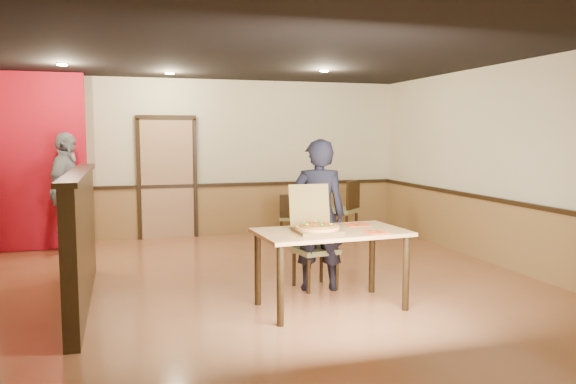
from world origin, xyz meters
name	(u,v)px	position (x,y,z in m)	size (l,w,h in m)	color
floor	(258,284)	(0.00, 0.00, 0.00)	(7.00, 7.00, 0.00)	#BB7248
ceiling	(256,52)	(0.00, 0.00, 2.80)	(7.00, 7.00, 0.00)	black
wall_back	(212,158)	(0.00, 3.50, 1.40)	(7.00, 7.00, 0.00)	beige
wall_right	(504,166)	(3.50, 0.00, 1.40)	(7.00, 7.00, 0.00)	beige
wainscot_back	(213,211)	(0.00, 3.47, 0.45)	(7.00, 0.04, 0.90)	olive
chair_rail_back	(213,185)	(0.00, 3.45, 0.92)	(7.00, 0.06, 0.06)	black
wainscot_right	(500,234)	(3.47, 0.00, 0.45)	(0.04, 7.00, 0.90)	olive
chair_rail_right	(500,200)	(3.45, 0.00, 0.92)	(0.06, 7.00, 0.06)	black
back_door	(167,179)	(-0.80, 3.46, 1.05)	(0.90, 0.06, 2.10)	tan
booth_partition	(81,236)	(-2.00, -0.20, 0.74)	(0.20, 3.10, 1.44)	black
red_accent_panel	(32,162)	(-2.90, 3.00, 1.40)	(1.60, 0.20, 2.78)	#B90D1F
spot_a	(62,65)	(-2.30, 1.80, 2.78)	(0.14, 0.14, 0.02)	beige
spot_b	(170,73)	(-0.80, 2.50, 2.78)	(0.14, 0.14, 0.02)	beige
spot_c	(324,71)	(1.40, 1.50, 2.78)	(0.14, 0.14, 0.02)	beige
main_table	(331,241)	(0.53, -1.11, 0.72)	(1.60, 0.99, 0.83)	tan
diner_chair	(313,245)	(0.62, -0.27, 0.50)	(0.52, 0.52, 0.92)	olive
side_chair_left	(291,216)	(1.17, 2.44, 0.46)	(0.51, 0.51, 0.83)	olive
side_chair_right	(345,207)	(2.14, 2.44, 0.57)	(0.72, 0.72, 1.04)	olive
side_table	(306,204)	(1.64, 3.05, 0.57)	(0.87, 0.87, 0.74)	tan
diner	(318,215)	(0.63, -0.42, 0.89)	(0.65, 0.43, 1.78)	black
passerby	(66,193)	(-2.39, 2.61, 0.93)	(1.09, 0.46, 1.87)	gray
pizza_box	(316,226)	(0.36, -1.13, 0.89)	(0.45, 0.53, 0.47)	brown
pizza	(317,228)	(0.36, -1.18, 0.88)	(0.46, 0.46, 0.03)	#D9914E
napkin_near	(376,232)	(0.93, -1.37, 0.83)	(0.23, 0.23, 0.01)	#E94610
napkin_far	(357,225)	(0.94, -0.87, 0.83)	(0.26, 0.26, 0.01)	#E94610
condiment	(302,191)	(1.56, 3.09, 0.81)	(0.05, 0.05, 0.13)	#95451B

